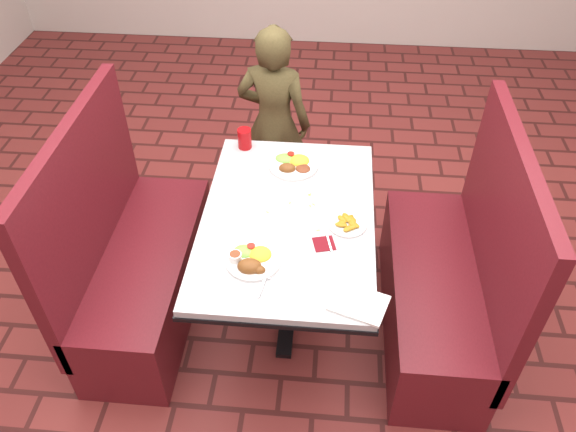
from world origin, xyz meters
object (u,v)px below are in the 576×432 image
object	(u,v)px
booth_bench_left	(137,266)
booth_bench_right	(444,287)
far_dinner_plate	(294,162)
plantain_plate	(347,224)
dining_table	(288,231)
near_dinner_plate	(252,258)
red_tumbler	(245,139)
diner_person	(274,124)

from	to	relation	value
booth_bench_left	booth_bench_right	world-z (taller)	same
booth_bench_right	far_dinner_plate	size ratio (longest dim) A/B	4.72
plantain_plate	dining_table	bearing A→B (deg)	171.90
near_dinner_plate	far_dinner_plate	size ratio (longest dim) A/B	0.94
booth_bench_left	far_dinner_plate	distance (m)	0.99
booth_bench_left	red_tumbler	bearing A→B (deg)	45.88
booth_bench_left	booth_bench_right	size ratio (longest dim) A/B	1.00
booth_bench_right	near_dinner_plate	xyz separation A→B (m)	(-0.92, -0.31, 0.45)
dining_table	booth_bench_right	distance (m)	0.86
diner_person	far_dinner_plate	bearing A→B (deg)	114.95
booth_bench_left	near_dinner_plate	distance (m)	0.86
far_dinner_plate	dining_table	bearing A→B (deg)	-89.18
booth_bench_right	far_dinner_plate	bearing A→B (deg)	154.21
near_dinner_plate	far_dinner_plate	bearing A→B (deg)	80.14
booth_bench_left	booth_bench_right	xyz separation A→B (m)	(1.60, 0.00, 0.00)
red_tumbler	booth_bench_right	bearing A→B (deg)	-26.35
diner_person	far_dinner_plate	distance (m)	0.63
booth_bench_right	plantain_plate	size ratio (longest dim) A/B	6.82
dining_table	plantain_plate	distance (m)	0.30
booth_bench_left	near_dinner_plate	size ratio (longest dim) A/B	5.02
near_dinner_plate	far_dinner_plate	world-z (taller)	near_dinner_plate
booth_bench_left	diner_person	world-z (taller)	diner_person
dining_table	booth_bench_right	world-z (taller)	booth_bench_right
plantain_plate	diner_person	bearing A→B (deg)	113.83
far_dinner_plate	plantain_plate	bearing A→B (deg)	-56.60
far_dinner_plate	near_dinner_plate	bearing A→B (deg)	-99.86
plantain_plate	near_dinner_plate	bearing A→B (deg)	-146.42
booth_bench_left	plantain_plate	xyz separation A→B (m)	(1.07, -0.04, 0.43)
booth_bench_right	plantain_plate	world-z (taller)	booth_bench_right
dining_table	red_tumbler	bearing A→B (deg)	117.69
booth_bench_left	red_tumbler	distance (m)	0.88
diner_person	far_dinner_plate	size ratio (longest dim) A/B	4.91
dining_table	booth_bench_left	distance (m)	0.86
booth_bench_left	diner_person	bearing A→B (deg)	57.27
booth_bench_right	near_dinner_plate	size ratio (longest dim) A/B	5.02
diner_person	near_dinner_plate	distance (m)	1.29
diner_person	plantain_plate	xyz separation A→B (m)	(0.45, -1.01, 0.14)
dining_table	diner_person	world-z (taller)	diner_person
booth_bench_right	plantain_plate	xyz separation A→B (m)	(-0.52, -0.04, 0.43)
diner_person	plantain_plate	world-z (taller)	diner_person
near_dinner_plate	plantain_plate	size ratio (longest dim) A/B	1.36
booth_bench_right	diner_person	size ratio (longest dim) A/B	0.96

